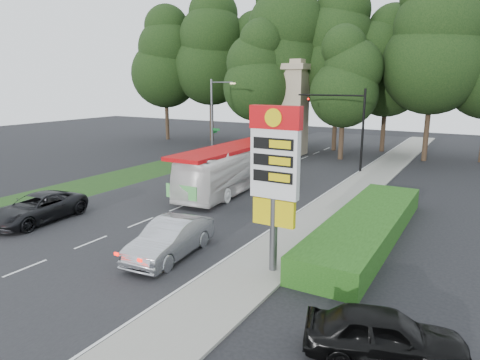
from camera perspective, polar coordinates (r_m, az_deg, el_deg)
The scene contains 22 objects.
ground at distance 22.20m, azimuth -20.21°, elevation -8.25°, with size 120.00×120.00×0.00m, color black.
road_surface at distance 30.78m, azimuth -2.90°, elevation -1.60°, with size 14.00×80.00×0.02m, color black.
sidewalk_right at distance 27.23m, azimuth 12.31°, elevation -3.71°, with size 3.00×80.00×0.12m, color gray.
grass_verge_left at distance 41.02m, azimuth -9.47°, elevation 1.91°, with size 5.00×50.00×0.02m, color #193814.
hedge at distance 22.63m, azimuth 16.45°, elevation -5.95°, with size 3.00×14.00×1.20m, color #1B4312.
gas_station_pylon at distance 16.86m, azimuth 4.65°, elevation 1.71°, with size 2.10×0.45×6.85m.
traffic_signal_mast at distance 38.56m, azimuth 14.24°, elevation 8.00°, with size 6.10×0.35×7.20m.
streetlight_signs at distance 42.13m, azimuth -3.52°, elevation 8.43°, with size 2.75×0.98×8.00m.
monument at distance 46.75m, azimuth 7.19°, elevation 9.62°, with size 3.00×3.00×10.05m.
tree_far_west at distance 59.89m, azimuth -9.99°, elevation 15.57°, with size 8.96×8.96×17.60m.
tree_west_mid at distance 57.95m, azimuth -3.95°, elevation 16.82°, with size 9.80×9.80×19.25m.
tree_west_near at distance 56.49m, azimuth 2.50°, elevation 15.24°, with size 8.40×8.40×16.50m.
tree_center_left at distance 50.82m, azimuth 5.55°, elevation 17.72°, with size 10.08×10.08×19.80m.
tree_center_right at distance 50.43m, azimuth 12.99°, elevation 16.36°, with size 9.24×9.24×18.15m.
tree_east_near at distance 51.03m, azimuth 19.14°, elevation 14.44°, with size 8.12×8.12×15.95m.
tree_east_mid at distance 46.39m, azimuth 24.57°, elevation 16.30°, with size 9.52×9.52×18.70m.
tree_monument_left at distance 47.51m, azimuth 2.25°, elevation 14.07°, with size 7.28×7.28×14.30m.
tree_monument_right at distance 44.33m, azimuth 13.75°, elevation 12.94°, with size 6.72×6.72×13.20m.
transit_bus at distance 30.79m, azimuth -1.37°, elevation 1.49°, with size 2.71×11.59×3.23m, color white.
sedan_silver at distance 19.62m, azimuth -9.29°, elevation -7.74°, with size 1.79×5.14×1.70m, color #A5A7AD.
suv_charcoal at distance 26.73m, azimuth -25.41°, elevation -3.39°, with size 2.60×5.64×1.57m, color black.
parked_car_black at distance 13.43m, azimuth 18.70°, elevation -19.00°, with size 1.80×4.48×1.53m, color black.
Camera 1 is at (16.31, -12.94, 7.71)m, focal length 32.00 mm.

